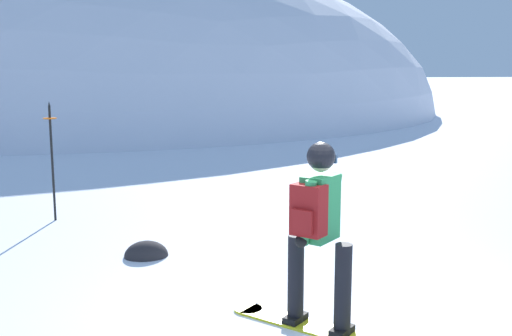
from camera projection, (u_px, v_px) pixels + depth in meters
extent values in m
plane|color=white|center=(340.00, 325.00, 5.53)|extent=(300.00, 300.00, 0.00)
ellipsoid|color=silver|center=(80.00, 111.00, 33.34)|extent=(38.93, 35.04, 17.30)
cube|color=yellow|center=(318.00, 328.00, 5.44)|extent=(1.25, 1.35, 0.02)
cylinder|color=yellow|center=(248.00, 309.00, 5.88)|extent=(0.28, 0.28, 0.02)
cube|color=black|center=(295.00, 318.00, 5.57)|extent=(0.28, 0.27, 0.06)
cube|color=black|center=(342.00, 331.00, 5.30)|extent=(0.28, 0.27, 0.06)
cylinder|color=black|center=(296.00, 279.00, 5.51)|extent=(0.15, 0.15, 0.82)
cylinder|color=black|center=(343.00, 290.00, 5.24)|extent=(0.15, 0.15, 0.82)
cube|color=#2D9351|center=(320.00, 208.00, 5.26)|extent=(0.42, 0.40, 0.58)
cylinder|color=#2D9351|center=(307.00, 213.00, 5.07)|extent=(0.19, 0.20, 0.57)
cylinder|color=#2D9351|center=(332.00, 203.00, 5.44)|extent=(0.19, 0.20, 0.57)
sphere|color=black|center=(301.00, 241.00, 5.12)|extent=(0.11, 0.11, 0.11)
sphere|color=black|center=(329.00, 229.00, 5.52)|extent=(0.11, 0.11, 0.11)
cube|color=maroon|center=(309.00, 210.00, 5.09)|extent=(0.32, 0.33, 0.44)
cube|color=maroon|center=(302.00, 221.00, 5.02)|extent=(0.18, 0.19, 0.20)
sphere|color=beige|center=(321.00, 160.00, 5.19)|extent=(0.21, 0.21, 0.21)
sphere|color=black|center=(321.00, 156.00, 5.18)|extent=(0.25, 0.25, 0.25)
cube|color=navy|center=(328.00, 158.00, 5.29)|extent=(0.14, 0.15, 0.08)
cylinder|color=black|center=(52.00, 164.00, 9.24)|extent=(0.04, 0.04, 1.77)
cylinder|color=orange|center=(50.00, 118.00, 9.12)|extent=(0.20, 0.20, 0.02)
cone|color=black|center=(49.00, 104.00, 9.09)|extent=(0.04, 0.04, 0.08)
ellipsoid|color=#282628|center=(146.00, 256.00, 7.58)|extent=(0.55, 0.47, 0.39)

